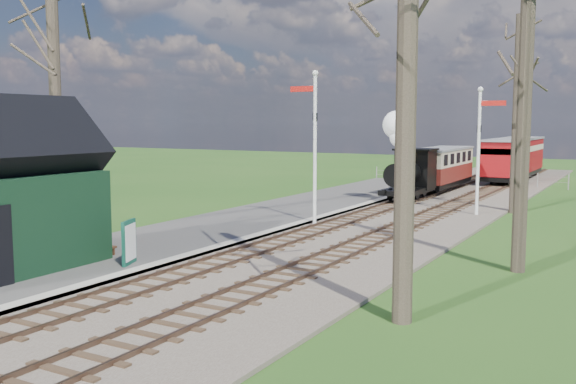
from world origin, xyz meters
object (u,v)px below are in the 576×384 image
at_px(red_carriage_a, 507,160).
at_px(coach, 441,166).
at_px(red_carriage_b, 521,156).
at_px(semaphore_near, 313,137).
at_px(semaphore_far, 480,141).
at_px(bench, 92,245).
at_px(locomotive, 408,163).
at_px(person, 34,249).
at_px(sign_board, 129,242).

bearing_deg(red_carriage_a, coach, -112.61).
distance_m(coach, red_carriage_b, 12.03).
xyz_separation_m(semaphore_near, coach, (0.77, 15.23, -2.09)).
relative_size(semaphore_far, coach, 0.78).
bearing_deg(bench, semaphore_near, 74.49).
distance_m(semaphore_near, red_carriage_b, 27.25).
bearing_deg(locomotive, person, -98.90).
height_order(semaphore_near, sign_board, semaphore_near).
bearing_deg(semaphore_near, coach, 87.11).
bearing_deg(coach, red_carriage_a, 67.39).
bearing_deg(person, red_carriage_a, 14.19).
height_order(red_carriage_b, sign_board, red_carriage_b).
bearing_deg(semaphore_far, red_carriage_b, 94.84).
relative_size(red_carriage_b, sign_board, 4.59).
height_order(coach, red_carriage_a, red_carriage_a).
xyz_separation_m(semaphore_near, semaphore_far, (5.14, 6.00, -0.27)).
relative_size(coach, red_carriage_b, 1.26).
relative_size(locomotive, coach, 0.62).
bearing_deg(red_carriage_b, semaphore_near, -97.12).
distance_m(locomotive, coach, 6.09).
bearing_deg(red_carriage_b, sign_board, -96.92).
relative_size(sign_board, person, 0.96).
bearing_deg(locomotive, coach, 89.89).
bearing_deg(semaphore_far, coach, 115.36).
relative_size(semaphore_far, red_carriage_b, 0.99).
bearing_deg(coach, locomotive, -90.11).
xyz_separation_m(semaphore_far, person, (-7.61, -17.40, -2.50)).
height_order(red_carriage_a, person, red_carriage_a).
xyz_separation_m(semaphore_far, red_carriage_a, (-1.77, 15.47, -1.68)).
bearing_deg(locomotive, sign_board, -95.54).
xyz_separation_m(locomotive, coach, (0.01, 6.06, -0.56)).
xyz_separation_m(red_carriage_a, sign_board, (-4.41, -30.81, -0.84)).
bearing_deg(person, semaphore_far, 0.64).
bearing_deg(bench, red_carriage_a, 79.06).
bearing_deg(coach, person, -96.92).
height_order(coach, bench, coach).
distance_m(semaphore_near, sign_board, 9.80).
bearing_deg(semaphore_near, red_carriage_b, 82.88).
xyz_separation_m(locomotive, person, (-3.22, -20.57, -1.24)).
xyz_separation_m(locomotive, sign_board, (-1.80, -18.50, -1.27)).
bearing_deg(sign_board, semaphore_near, 83.66).
bearing_deg(semaphore_far, locomotive, 144.20).
relative_size(semaphore_near, locomotive, 1.37).
bearing_deg(locomotive, bench, -100.24).
height_order(coach, red_carriage_b, red_carriage_b).
relative_size(semaphore_near, red_carriage_b, 1.08).
distance_m(locomotive, person, 20.86).
height_order(semaphore_near, red_carriage_b, semaphore_near).
xyz_separation_m(semaphore_far, sign_board, (-6.18, -15.34, -2.52)).
distance_m(semaphore_far, red_carriage_b, 21.11).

